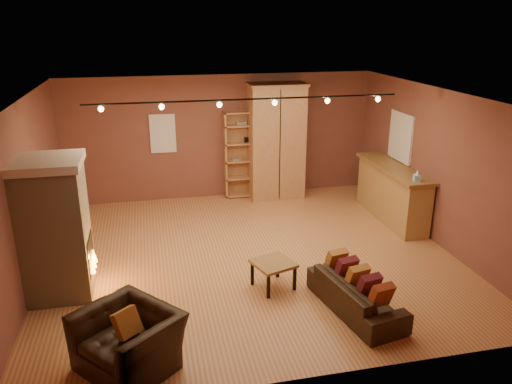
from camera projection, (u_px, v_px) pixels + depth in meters
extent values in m
plane|color=#A8683B|center=(251.00, 255.00, 8.82)|extent=(7.00, 7.00, 0.00)
plane|color=#5A331C|center=(250.00, 96.00, 7.89)|extent=(7.00, 7.00, 0.00)
cube|color=brown|center=(221.00, 137.00, 11.35)|extent=(7.00, 0.02, 2.80)
cube|color=brown|center=(27.00, 195.00, 7.64)|extent=(0.02, 6.50, 2.80)
cube|color=brown|center=(438.00, 167.00, 9.07)|extent=(0.02, 6.50, 2.80)
cube|color=tan|center=(56.00, 232.00, 7.32)|extent=(0.90, 0.90, 2.00)
cube|color=beige|center=(45.00, 163.00, 6.96)|extent=(0.98, 0.98, 0.12)
cube|color=black|center=(88.00, 254.00, 7.53)|extent=(0.10, 0.65, 0.55)
cone|color=orange|center=(93.00, 261.00, 7.58)|extent=(0.10, 0.10, 0.22)
cube|color=white|center=(163.00, 134.00, 11.02)|extent=(0.56, 0.04, 0.86)
cube|color=tan|center=(241.00, 153.00, 11.56)|extent=(0.82, 0.04, 2.00)
cube|color=tan|center=(225.00, 156.00, 11.35)|extent=(0.04, 0.32, 2.00)
cube|color=tan|center=(259.00, 154.00, 11.51)|extent=(0.04, 0.32, 2.00)
cube|color=gray|center=(236.00, 160.00, 11.44)|extent=(0.18, 0.12, 0.05)
cube|color=black|center=(247.00, 140.00, 11.34)|extent=(0.10, 0.10, 0.12)
cube|color=tan|center=(242.00, 194.00, 11.75)|extent=(0.82, 0.32, 0.04)
cube|color=tan|center=(242.00, 177.00, 11.61)|extent=(0.82, 0.32, 0.04)
cube|color=tan|center=(242.00, 160.00, 11.47)|extent=(0.82, 0.32, 0.03)
cube|color=tan|center=(242.00, 143.00, 11.34)|extent=(0.82, 0.32, 0.04)
cube|color=tan|center=(242.00, 125.00, 11.20)|extent=(0.82, 0.32, 0.04)
cube|color=tan|center=(242.00, 112.00, 11.10)|extent=(0.82, 0.32, 0.04)
cube|color=tan|center=(276.00, 143.00, 11.33)|extent=(1.22, 0.67, 2.56)
cube|color=olive|center=(280.00, 146.00, 11.03)|extent=(0.02, 0.01, 2.46)
cube|color=tan|center=(277.00, 84.00, 10.90)|extent=(1.28, 0.73, 0.06)
cube|color=tan|center=(392.00, 194.00, 10.27)|extent=(0.51, 2.24, 1.07)
cube|color=olive|center=(394.00, 168.00, 10.08)|extent=(0.63, 2.36, 0.06)
cube|color=#90C6E7|center=(417.00, 178.00, 9.15)|extent=(0.16, 0.16, 0.13)
cone|color=white|center=(418.00, 172.00, 9.11)|extent=(0.08, 0.08, 0.10)
cube|color=white|center=(401.00, 137.00, 10.27)|extent=(0.05, 0.90, 1.00)
imported|color=black|center=(356.00, 290.00, 7.07)|extent=(0.80, 1.75, 0.66)
cube|color=#963D1E|center=(381.00, 295.00, 6.52)|extent=(0.34, 0.28, 0.36)
cube|color=maroon|center=(369.00, 285.00, 6.76)|extent=(0.34, 0.28, 0.36)
cube|color=#AF6F2D|center=(357.00, 276.00, 7.00)|extent=(0.34, 0.28, 0.36)
cube|color=maroon|center=(346.00, 268.00, 7.24)|extent=(0.34, 0.28, 0.36)
cube|color=#AF6F2D|center=(336.00, 260.00, 7.48)|extent=(0.34, 0.28, 0.36)
imported|color=black|center=(128.00, 332.00, 5.86)|extent=(1.27, 1.32, 0.97)
cube|color=#AF6F2D|center=(127.00, 323.00, 5.82)|extent=(0.38, 0.37, 0.34)
cube|color=olive|center=(273.00, 263.00, 7.66)|extent=(0.72, 0.72, 0.05)
cube|color=black|center=(262.00, 285.00, 7.46)|extent=(0.05, 0.05, 0.38)
cube|color=black|center=(292.00, 282.00, 7.56)|extent=(0.05, 0.05, 0.38)
cube|color=black|center=(255.00, 270.00, 7.90)|extent=(0.05, 0.05, 0.38)
cube|color=black|center=(284.00, 267.00, 8.00)|extent=(0.05, 0.05, 0.38)
cylinder|color=black|center=(247.00, 99.00, 8.10)|extent=(5.20, 0.03, 0.03)
sphere|color=#FFD88C|center=(101.00, 109.00, 7.66)|extent=(0.09, 0.09, 0.09)
sphere|color=#FFD88C|center=(162.00, 107.00, 7.85)|extent=(0.09, 0.09, 0.09)
sphere|color=#FFD88C|center=(219.00, 105.00, 8.03)|extent=(0.09, 0.09, 0.09)
sphere|color=#FFD88C|center=(275.00, 103.00, 8.22)|extent=(0.09, 0.09, 0.09)
sphere|color=#FFD88C|center=(327.00, 101.00, 8.41)|extent=(0.09, 0.09, 0.09)
sphere|color=#FFD88C|center=(378.00, 99.00, 8.59)|extent=(0.09, 0.09, 0.09)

